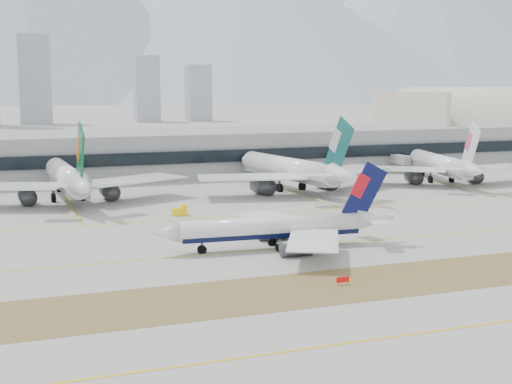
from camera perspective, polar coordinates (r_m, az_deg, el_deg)
name	(u,v)px	position (r m, az deg, el deg)	size (l,w,h in m)	color
ground	(297,241)	(143.96, 3.31, -3.91)	(3000.00, 3000.00, 0.00)	#9E9B93
apron_markings	(461,324)	(98.61, 16.05, -10.14)	(360.00, 122.22, 0.06)	olive
taxiing_airliner	(280,228)	(136.55, 1.94, -2.89)	(48.98, 42.46, 16.45)	white
widebody_eva	(68,179)	(196.77, -14.80, 0.98)	(63.67, 62.27, 22.71)	white
widebody_cathay	(293,170)	(209.37, 2.98, 1.73)	(64.34, 63.61, 23.21)	white
widebody_china_air	(443,166)	(234.66, 14.71, 2.05)	(57.22, 56.94, 20.91)	white
terminal	(167,153)	(251.22, -7.14, 3.12)	(280.00, 43.10, 15.00)	gray
hangar	(493,154)	(339.05, 18.43, 2.90)	(91.00, 60.00, 60.00)	beige
hold_sign_left	(343,280)	(113.15, 6.95, -6.98)	(2.20, 0.15, 1.35)	red
gse_b	(180,211)	(171.99, -6.12, -1.53)	(3.55, 2.00, 2.60)	yellow
mountain_ridge	(36,9)	(1543.02, -17.20, 13.82)	(2830.00, 1120.00, 470.00)	#9EA8B7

